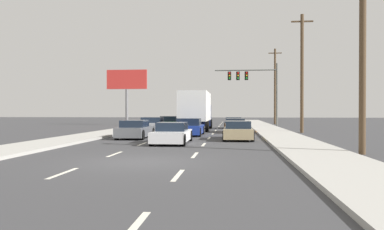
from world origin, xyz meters
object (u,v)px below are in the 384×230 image
Objects in this scene: car_tan at (238,131)px; utility_pole_mid at (302,72)px; box_truck at (196,109)px; car_black at (233,123)px; utility_pole_near at (363,48)px; utility_pole_far at (275,85)px; car_white at (172,134)px; roadside_billboard at (127,85)px; car_silver at (152,125)px; traffic_signal_mast at (249,80)px; car_orange at (235,126)px; car_gray at (135,130)px; car_blue at (189,128)px; car_green at (170,123)px.

utility_pole_mid reaches higher than car_tan.
box_truck reaches higher than car_black.
utility_pole_near is 0.83× the size of utility_pole_far.
utility_pole_mid is (9.19, 11.55, 4.56)m from car_white.
utility_pole_near is 37.03m from roadside_billboard.
car_silver is 4.98m from box_truck.
utility_pole_mid is at bearing -90.23° from utility_pole_far.
traffic_signal_mast is at bearing 108.30° from utility_pole_mid.
car_orange is (3.61, -2.99, -1.49)m from box_truck.
car_gray is 4.60m from car_blue.
car_tan is at bearing -47.71° from car_silver.
utility_pole_near reaches higher than car_orange.
car_green is 6.68m from car_black.
traffic_signal_mast is at bearing 32.09° from car_green.
car_gray is 16.56m from car_black.
car_silver reaches higher than car_blue.
car_green is at bearing 99.72° from car_white.
car_orange is 13.02m from traffic_signal_mast.
car_orange is at bearing -48.73° from roadside_billboard.
traffic_signal_mast is (5.29, 23.36, 4.86)m from car_white.
box_truck is at bearing -120.37° from traffic_signal_mast.
car_orange is at bearing -44.89° from car_green.
utility_pole_mid is 21.02m from utility_pole_far.
car_silver is at bearing -137.28° from box_truck.
car_gray is 0.98× the size of car_tan.
box_truck is 16.63m from roadside_billboard.
traffic_signal_mast is 12.44m from utility_pole_mid.
car_blue is 0.91× the size of car_tan.
car_silver is (-0.37, -6.95, 0.01)m from car_green.
car_green reaches higher than car_gray.
car_white is at bearing -50.92° from car_gray.
car_green is 0.92× the size of car_silver.
car_gray is 1.08× the size of car_blue.
utility_pole_near is at bearing -82.86° from traffic_signal_mast.
car_gray is at bearing -131.63° from car_orange.
utility_pole_mid is 0.95× the size of utility_pole_far.
box_truck reaches higher than car_silver.
car_silver is 15.78m from traffic_signal_mast.
box_truck is at bearing 140.36° from car_orange.
box_truck is 1.06× the size of utility_pole_near.
utility_pole_mid is at bearing 88.61° from utility_pole_near.
traffic_signal_mast reaches higher than car_blue.
car_green is 0.96× the size of car_blue.
car_black is 15.51m from utility_pole_far.
car_silver reaches higher than car_orange.
car_orange is at bearing 72.33° from car_white.
car_silver is 17.93m from roadside_billboard.
car_blue is 7.02m from car_white.
utility_pole_far reaches higher than car_gray.
car_white is 0.64× the size of roadside_billboard.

